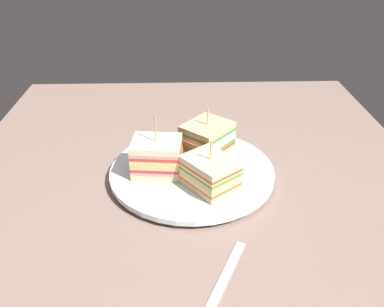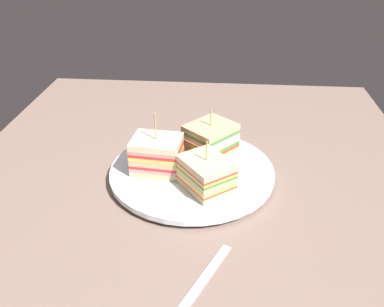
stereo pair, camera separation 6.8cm
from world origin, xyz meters
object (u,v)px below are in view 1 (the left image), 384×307
sandwich_wedge_0 (157,157)px  sandwich_wedge_1 (210,173)px  plate (192,172)px  sandwich_wedge_2 (207,139)px  chip_pile (187,168)px

sandwich_wedge_0 → sandwich_wedge_1: size_ratio=1.04×
plate → sandwich_wedge_2: bearing=151.0°
sandwich_wedge_2 → chip_pile: bearing=10.5°
chip_pile → plate: bearing=142.0°
sandwich_wedge_1 → chip_pile: sandwich_wedge_1 is taller
sandwich_wedge_0 → chip_pile: (0.53, 4.81, -1.98)cm
sandwich_wedge_0 → sandwich_wedge_2: sandwich_wedge_0 is taller
sandwich_wedge_0 → sandwich_wedge_1: (4.48, 8.37, -0.42)cm
plate → sandwich_wedge_2: sandwich_wedge_2 is taller
plate → sandwich_wedge_1: 6.59cm
plate → sandwich_wedge_2: 6.80cm
sandwich_wedge_0 → sandwich_wedge_1: sandwich_wedge_0 is taller
chip_pile → sandwich_wedge_0: bearing=-96.3°
plate → sandwich_wedge_0: sandwich_wedge_0 is taller
plate → sandwich_wedge_2: (-5.08, 2.81, 3.55)cm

